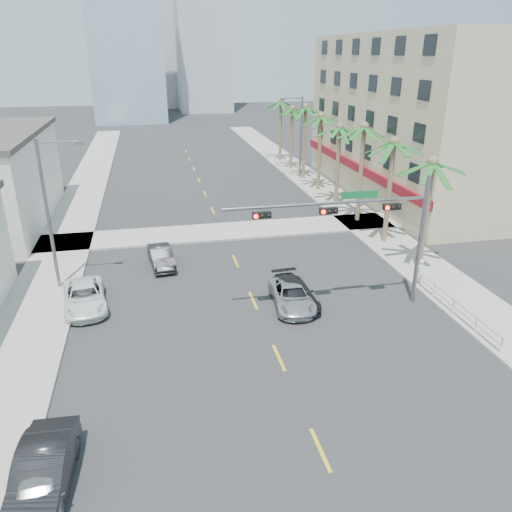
{
  "coord_description": "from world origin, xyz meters",
  "views": [
    {
      "loc": [
        -5.21,
        -15.24,
        13.36
      ],
      "look_at": [
        -0.2,
        8.26,
        3.5
      ],
      "focal_mm": 35.0,
      "sensor_mm": 36.0,
      "label": 1
    }
  ],
  "objects_px": {
    "car_parked_near": "(39,492)",
    "car_lane_left": "(161,257)",
    "car_parked_mid": "(43,472)",
    "car_lane_center": "(292,296)",
    "car_lane_right": "(295,293)",
    "pedestrian": "(420,272)",
    "car_parked_far": "(85,297)",
    "traffic_signal_mast": "(368,222)"
  },
  "relations": [
    {
      "from": "car_parked_near",
      "to": "car_lane_left",
      "type": "bearing_deg",
      "value": 72.56
    },
    {
      "from": "car_parked_near",
      "to": "car_parked_mid",
      "type": "height_order",
      "value": "car_parked_mid"
    },
    {
      "from": "car_parked_near",
      "to": "car_parked_mid",
      "type": "distance_m",
      "value": 0.73
    },
    {
      "from": "car_parked_near",
      "to": "car_lane_left",
      "type": "height_order",
      "value": "car_parked_near"
    },
    {
      "from": "car_lane_center",
      "to": "car_lane_right",
      "type": "bearing_deg",
      "value": 47.33
    },
    {
      "from": "car_parked_mid",
      "to": "car_lane_center",
      "type": "relative_size",
      "value": 1.02
    },
    {
      "from": "car_lane_center",
      "to": "car_lane_right",
      "type": "distance_m",
      "value": 0.39
    },
    {
      "from": "car_parked_mid",
      "to": "car_lane_right",
      "type": "bearing_deg",
      "value": 46.16
    },
    {
      "from": "car_parked_near",
      "to": "pedestrian",
      "type": "xyz_separation_m",
      "value": [
        19.7,
        12.26,
        0.29
      ]
    },
    {
      "from": "car_parked_near",
      "to": "car_parked_far",
      "type": "distance_m",
      "value": 13.64
    },
    {
      "from": "car_lane_center",
      "to": "pedestrian",
      "type": "relative_size",
      "value": 2.8
    },
    {
      "from": "traffic_signal_mast",
      "to": "car_parked_far",
      "type": "xyz_separation_m",
      "value": [
        -15.18,
        3.14,
        -4.39
      ]
    },
    {
      "from": "car_parked_near",
      "to": "car_lane_right",
      "type": "relative_size",
      "value": 0.9
    },
    {
      "from": "car_parked_far",
      "to": "car_lane_left",
      "type": "relative_size",
      "value": 1.2
    },
    {
      "from": "car_parked_mid",
      "to": "car_parked_far",
      "type": "distance_m",
      "value": 12.92
    },
    {
      "from": "car_parked_near",
      "to": "car_parked_far",
      "type": "relative_size",
      "value": 0.83
    },
    {
      "from": "traffic_signal_mast",
      "to": "car_lane_right",
      "type": "xyz_separation_m",
      "value": [
        -3.5,
        1.2,
        -4.42
      ]
    },
    {
      "from": "car_lane_right",
      "to": "pedestrian",
      "type": "xyz_separation_m",
      "value": [
        8.01,
        0.56,
        0.32
      ]
    },
    {
      "from": "car_parked_mid",
      "to": "car_lane_left",
      "type": "height_order",
      "value": "car_parked_mid"
    },
    {
      "from": "car_lane_right",
      "to": "car_parked_near",
      "type": "bearing_deg",
      "value": -138.86
    },
    {
      "from": "car_parked_near",
      "to": "car_lane_left",
      "type": "xyz_separation_m",
      "value": [
        4.4,
        18.77,
        -0.02
      ]
    },
    {
      "from": "car_lane_center",
      "to": "car_parked_near",
      "type": "bearing_deg",
      "value": -130.22
    },
    {
      "from": "traffic_signal_mast",
      "to": "pedestrian",
      "type": "distance_m",
      "value": 6.34
    },
    {
      "from": "car_lane_left",
      "to": "car_lane_right",
      "type": "height_order",
      "value": "car_lane_left"
    },
    {
      "from": "car_parked_near",
      "to": "pedestrian",
      "type": "relative_size",
      "value": 2.44
    },
    {
      "from": "traffic_signal_mast",
      "to": "car_parked_mid",
      "type": "xyz_separation_m",
      "value": [
        -15.18,
        -9.77,
        -4.3
      ]
    },
    {
      "from": "car_parked_near",
      "to": "car_parked_far",
      "type": "height_order",
      "value": "car_parked_near"
    },
    {
      "from": "car_parked_mid",
      "to": "car_lane_left",
      "type": "xyz_separation_m",
      "value": [
        4.4,
        18.05,
        -0.1
      ]
    },
    {
      "from": "car_parked_far",
      "to": "car_lane_left",
      "type": "xyz_separation_m",
      "value": [
        4.4,
        5.14,
        -0.01
      ]
    },
    {
      "from": "traffic_signal_mast",
      "to": "car_lane_right",
      "type": "distance_m",
      "value": 5.76
    },
    {
      "from": "car_lane_right",
      "to": "traffic_signal_mast",
      "type": "bearing_deg",
      "value": -22.83
    },
    {
      "from": "traffic_signal_mast",
      "to": "car_parked_near",
      "type": "relative_size",
      "value": 2.79
    },
    {
      "from": "car_lane_left",
      "to": "car_lane_right",
      "type": "distance_m",
      "value": 10.16
    },
    {
      "from": "car_parked_far",
      "to": "car_lane_right",
      "type": "distance_m",
      "value": 11.85
    },
    {
      "from": "car_parked_mid",
      "to": "car_lane_center",
      "type": "bearing_deg",
      "value": 46.17
    },
    {
      "from": "car_lane_center",
      "to": "car_lane_right",
      "type": "height_order",
      "value": "car_lane_right"
    },
    {
      "from": "traffic_signal_mast",
      "to": "car_parked_mid",
      "type": "height_order",
      "value": "traffic_signal_mast"
    },
    {
      "from": "car_parked_far",
      "to": "car_lane_right",
      "type": "relative_size",
      "value": 1.09
    },
    {
      "from": "car_parked_far",
      "to": "car_lane_left",
      "type": "distance_m",
      "value": 6.76
    },
    {
      "from": "traffic_signal_mast",
      "to": "pedestrian",
      "type": "bearing_deg",
      "value": 21.34
    },
    {
      "from": "car_parked_mid",
      "to": "car_lane_left",
      "type": "relative_size",
      "value": 1.16
    },
    {
      "from": "car_lane_center",
      "to": "car_lane_left",
      "type": "bearing_deg",
      "value": 138.33
    }
  ]
}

